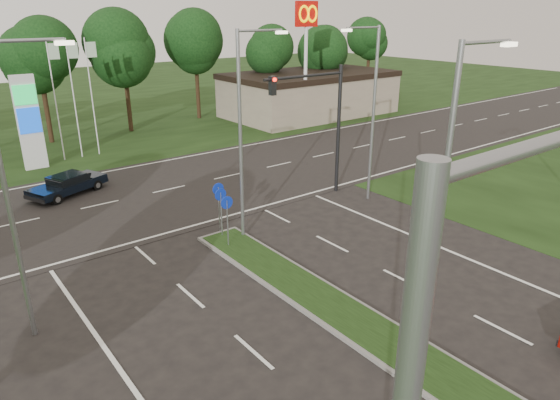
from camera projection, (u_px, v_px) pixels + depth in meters
verge_far at (26, 111)px, 51.11m from camera, size 160.00×50.00×0.02m
cross_road at (153, 193)px, 28.16m from camera, size 160.00×12.00×0.02m
median_kerb at (467, 394)px, 13.33m from camera, size 2.00×26.00×0.12m
commercial_building at (310, 94)px, 48.88m from camera, size 16.00×9.00×4.00m
streetlight_median_near at (448, 190)px, 13.60m from camera, size 2.53×0.22×9.00m
streetlight_median_far at (244, 127)px, 21.00m from camera, size 2.53×0.22×9.00m
streetlight_left_far at (12, 182)px, 14.22m from camera, size 2.53×0.22×9.00m
streetlight_right_far at (371, 106)px, 25.45m from camera, size 2.53×0.22×9.00m
traffic_signal at (321, 112)px, 26.16m from camera, size 5.10×0.42×7.00m
median_signs at (222, 203)px, 21.92m from camera, size 1.16×1.76×2.38m
gas_pylon at (32, 120)px, 31.56m from camera, size 5.80×1.26×8.00m
mcdonalds_sign at (306, 32)px, 41.49m from camera, size 2.20×0.47×10.40m
treeline_far at (57, 51)px, 37.59m from camera, size 6.00×6.00×9.90m
navy_sedan at (68, 184)px, 27.73m from camera, size 4.52×3.18×1.15m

